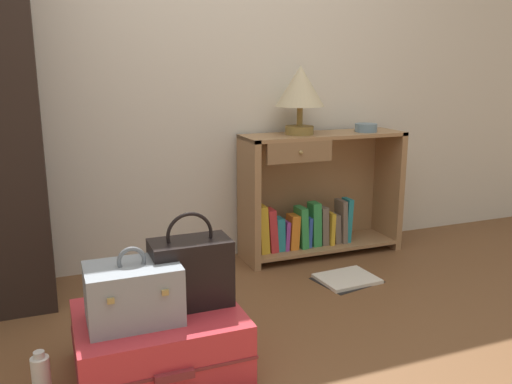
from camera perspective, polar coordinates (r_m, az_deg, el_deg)
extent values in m
cube|color=silver|center=(3.19, -7.92, 15.57)|extent=(6.40, 0.10, 2.60)
cube|color=#A37A51|center=(3.16, -0.79, -1.04)|extent=(0.04, 0.30, 0.77)
cube|color=#A37A51|center=(3.62, 13.93, 0.42)|extent=(0.04, 0.30, 0.77)
cube|color=#A37A51|center=(3.30, 7.26, 6.06)|extent=(1.02, 0.30, 0.02)
cube|color=#A37A51|center=(3.45, 6.92, -5.58)|extent=(0.94, 0.30, 0.02)
cube|color=#A37A51|center=(3.49, 5.94, 0.26)|extent=(0.94, 0.01, 0.75)
cube|color=#8F6B47|center=(3.08, 4.69, 4.27)|extent=(0.41, 0.02, 0.12)
sphere|color=#9E844C|center=(3.06, 4.82, 4.23)|extent=(0.02, 0.02, 0.02)
cube|color=gold|center=(3.22, 0.64, -3.99)|extent=(0.07, 0.10, 0.29)
cube|color=red|center=(3.24, 1.60, -4.10)|extent=(0.07, 0.10, 0.27)
cube|color=teal|center=(3.27, 2.46, -4.51)|extent=(0.06, 0.09, 0.21)
cube|color=purple|center=(3.29, 3.13, -4.62)|extent=(0.03, 0.10, 0.18)
cube|color=orange|center=(3.31, 3.94, -4.24)|extent=(0.06, 0.10, 0.22)
cube|color=green|center=(3.33, 4.86, -3.76)|extent=(0.06, 0.12, 0.26)
cube|color=#2D51B2|center=(3.35, 5.53, -4.24)|extent=(0.03, 0.09, 0.19)
cube|color=green|center=(3.36, 6.27, -3.42)|extent=(0.07, 0.09, 0.28)
cube|color=#726659|center=(3.40, 7.18, -3.58)|extent=(0.05, 0.08, 0.25)
cube|color=gold|center=(3.42, 7.83, -3.80)|extent=(0.03, 0.12, 0.21)
cube|color=#726659|center=(3.45, 8.47, -3.87)|extent=(0.05, 0.09, 0.19)
cube|color=#726659|center=(3.45, 9.08, -3.07)|extent=(0.04, 0.12, 0.28)
cube|color=teal|center=(3.47, 9.64, -2.96)|extent=(0.05, 0.10, 0.28)
cylinder|color=olive|center=(3.23, 4.67, 6.61)|extent=(0.17, 0.17, 0.05)
cylinder|color=olive|center=(3.22, 4.70, 8.09)|extent=(0.04, 0.04, 0.12)
cone|color=beige|center=(3.21, 4.76, 11.24)|extent=(0.29, 0.29, 0.24)
cylinder|color=slate|center=(3.41, 11.68, 6.75)|extent=(0.14, 0.14, 0.05)
cube|color=#D1333D|center=(2.19, -10.29, -15.43)|extent=(0.62, 0.50, 0.25)
cube|color=maroon|center=(2.19, -10.29, -15.43)|extent=(0.63, 0.50, 0.01)
cube|color=maroon|center=(1.97, -8.69, -18.91)|extent=(0.14, 0.02, 0.03)
cube|color=#8E99A3|center=(2.04, -12.97, -10.51)|extent=(0.34, 0.23, 0.22)
torus|color=slate|center=(2.00, -13.16, -7.16)|extent=(0.11, 0.02, 0.11)
cube|color=tan|center=(1.91, -15.26, -11.17)|extent=(0.02, 0.01, 0.02)
cube|color=tan|center=(1.93, -9.69, -10.55)|extent=(0.02, 0.01, 0.02)
cube|color=black|center=(2.13, -6.98, -8.55)|extent=(0.31, 0.17, 0.27)
torus|color=black|center=(2.08, -7.10, -4.61)|extent=(0.18, 0.01, 0.18)
cylinder|color=white|center=(2.17, -21.97, -17.91)|extent=(0.07, 0.07, 0.16)
cylinder|color=silver|center=(2.13, -22.19, -15.81)|extent=(0.04, 0.04, 0.02)
cube|color=white|center=(3.06, 9.70, -9.12)|extent=(0.33, 0.28, 0.02)
cube|color=black|center=(3.06, 9.69, -9.25)|extent=(0.37, 0.33, 0.01)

